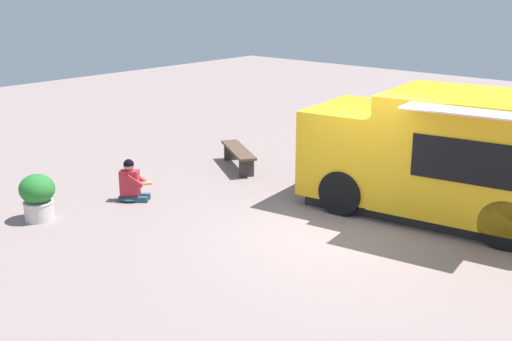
% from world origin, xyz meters
% --- Properties ---
extents(ground_plane, '(40.00, 40.00, 0.00)m').
position_xyz_m(ground_plane, '(0.00, 0.00, 0.00)').
color(ground_plane, gray).
extents(food_truck, '(5.39, 3.27, 2.36)m').
position_xyz_m(food_truck, '(-1.00, -2.05, 1.13)').
color(food_truck, gold).
rests_on(food_truck, ground_plane).
extents(person_customer, '(0.74, 0.68, 0.87)m').
position_xyz_m(person_customer, '(4.19, 1.36, 0.34)').
color(person_customer, navy).
rests_on(person_customer, ground_plane).
extents(planter_flowering_far, '(0.65, 0.65, 0.88)m').
position_xyz_m(planter_flowering_far, '(4.61, 3.19, 0.47)').
color(planter_flowering_far, silver).
rests_on(planter_flowering_far, ground_plane).
extents(plaza_bench, '(1.78, 1.34, 0.47)m').
position_xyz_m(plaza_bench, '(4.15, -1.79, 0.36)').
color(plaza_bench, brown).
rests_on(plaza_bench, ground_plane).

